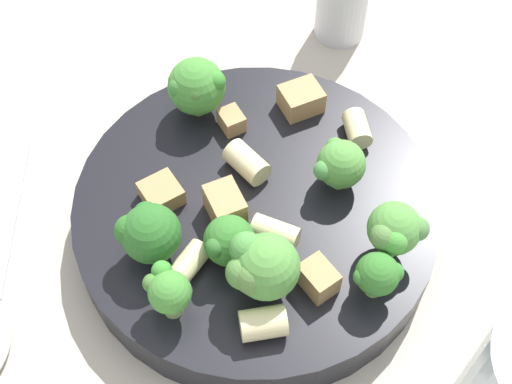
{
  "coord_description": "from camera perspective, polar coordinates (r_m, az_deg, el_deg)",
  "views": [
    {
      "loc": [
        -0.15,
        0.19,
        0.4
      ],
      "look_at": [
        0.0,
        0.0,
        0.04
      ],
      "focal_mm": 50.0,
      "sensor_mm": 36.0,
      "label": 1
    }
  ],
  "objects": [
    {
      "name": "rigatoni_1",
      "position": [
        0.48,
        8.09,
        5.05
      ],
      "size": [
        0.03,
        0.03,
        0.02
      ],
      "primitive_type": "cylinder",
      "rotation": [
        1.57,
        0.0,
        0.83
      ],
      "color": "beige",
      "rests_on": "pasta_bowl"
    },
    {
      "name": "chicken_chunk_1",
      "position": [
        0.48,
        -1.97,
        5.74
      ],
      "size": [
        0.02,
        0.02,
        0.01
      ],
      "primitive_type": "cube",
      "rotation": [
        0.0,
        0.0,
        2.75
      ],
      "color": "tan",
      "rests_on": "pasta_bowl"
    },
    {
      "name": "broccoli_floret_7",
      "position": [
        0.4,
        9.7,
        -6.55
      ],
      "size": [
        0.03,
        0.03,
        0.03
      ],
      "color": "#93B766",
      "rests_on": "pasta_bowl"
    },
    {
      "name": "rigatoni_2",
      "position": [
        0.45,
        -0.74,
        2.38
      ],
      "size": [
        0.03,
        0.02,
        0.02
      ],
      "primitive_type": "cylinder",
      "rotation": [
        1.57,
        0.0,
        1.4
      ],
      "color": "beige",
      "rests_on": "pasta_bowl"
    },
    {
      "name": "broccoli_floret_3",
      "position": [
        0.41,
        -2.18,
        -4.01
      ],
      "size": [
        0.03,
        0.03,
        0.03
      ],
      "color": "#93B766",
      "rests_on": "pasta_bowl"
    },
    {
      "name": "chicken_chunk_0",
      "position": [
        0.49,
        3.62,
        7.44
      ],
      "size": [
        0.03,
        0.03,
        0.02
      ],
      "primitive_type": "cube",
      "rotation": [
        0.0,
        0.0,
        1.11
      ],
      "color": "tan",
      "rests_on": "pasta_bowl"
    },
    {
      "name": "chicken_chunk_3",
      "position": [
        0.43,
        -2.48,
        -1.09
      ],
      "size": [
        0.03,
        0.03,
        0.02
      ],
      "primitive_type": "cube",
      "rotation": [
        0.0,
        0.0,
        2.67
      ],
      "color": "tan",
      "rests_on": "pasta_bowl"
    },
    {
      "name": "rigatoni_3",
      "position": [
        0.42,
        -5.53,
        -5.67
      ],
      "size": [
        0.02,
        0.03,
        0.01
      ],
      "primitive_type": "cylinder",
      "rotation": [
        1.57,
        0.0,
        0.11
      ],
      "color": "beige",
      "rests_on": "pasta_bowl"
    },
    {
      "name": "rigatoni_0",
      "position": [
        0.4,
        0.58,
        -10.45
      ],
      "size": [
        0.03,
        0.03,
        0.02
      ],
      "primitive_type": "cylinder",
      "rotation": [
        1.57,
        0.0,
        2.42
      ],
      "color": "beige",
      "rests_on": "pasta_bowl"
    },
    {
      "name": "broccoli_floret_1",
      "position": [
        0.47,
        -4.78,
        8.38
      ],
      "size": [
        0.04,
        0.04,
        0.04
      ],
      "color": "#93B766",
      "rests_on": "pasta_bowl"
    },
    {
      "name": "broccoli_floret_0",
      "position": [
        0.39,
        0.4,
        -6.03
      ],
      "size": [
        0.04,
        0.04,
        0.05
      ],
      "color": "#9EC175",
      "rests_on": "pasta_bowl"
    },
    {
      "name": "ground_plane",
      "position": [
        0.47,
        0.0,
        -2.85
      ],
      "size": [
        2.0,
        2.0,
        0.0
      ],
      "primitive_type": "plane",
      "color": "#BCB29E"
    },
    {
      "name": "broccoli_floret_6",
      "position": [
        0.39,
        -6.99,
        -7.9
      ],
      "size": [
        0.03,
        0.02,
        0.04
      ],
      "color": "#93B766",
      "rests_on": "pasta_bowl"
    },
    {
      "name": "pasta_bowl",
      "position": [
        0.46,
        0.0,
        -1.62
      ],
      "size": [
        0.23,
        0.23,
        0.03
      ],
      "color": "black",
      "rests_on": "ground_plane"
    },
    {
      "name": "chicken_chunk_2",
      "position": [
        0.41,
        5.0,
        -6.9
      ],
      "size": [
        0.02,
        0.02,
        0.02
      ],
      "primitive_type": "cube",
      "rotation": [
        0.0,
        0.0,
        2.88
      ],
      "color": "tan",
      "rests_on": "pasta_bowl"
    },
    {
      "name": "broccoli_floret_4",
      "position": [
        0.44,
        6.71,
        2.23
      ],
      "size": [
        0.03,
        0.03,
        0.04
      ],
      "color": "#84AD60",
      "rests_on": "pasta_bowl"
    },
    {
      "name": "rigatoni_4",
      "position": [
        0.43,
        1.54,
        -3.24
      ],
      "size": [
        0.03,
        0.02,
        0.02
      ],
      "primitive_type": "cylinder",
      "rotation": [
        1.57,
        0.0,
        1.85
      ],
      "color": "beige",
      "rests_on": "pasta_bowl"
    },
    {
      "name": "chicken_chunk_4",
      "position": [
        0.45,
        -7.59,
        -0.1
      ],
      "size": [
        0.03,
        0.03,
        0.01
      ],
      "primitive_type": "cube",
      "rotation": [
        0.0,
        0.0,
        1.25
      ],
      "color": "tan",
      "rests_on": "pasta_bowl"
    },
    {
      "name": "broccoli_floret_2",
      "position": [
        0.41,
        -8.6,
        -3.2
      ],
      "size": [
        0.04,
        0.04,
        0.04
      ],
      "color": "#84AD60",
      "rests_on": "pasta_bowl"
    },
    {
      "name": "broccoli_floret_5",
      "position": [
        0.41,
        11.03,
        -3.07
      ],
      "size": [
        0.03,
        0.03,
        0.04
      ],
      "color": "#9EC175",
      "rests_on": "pasta_bowl"
    }
  ]
}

